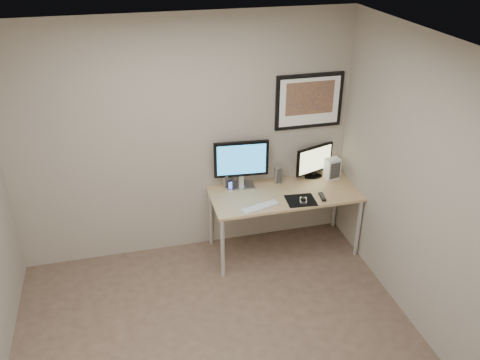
{
  "coord_description": "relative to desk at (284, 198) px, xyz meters",
  "views": [
    {
      "loc": [
        -0.64,
        -3.16,
        3.4
      ],
      "look_at": [
        0.44,
        1.1,
        1.08
      ],
      "focal_mm": 38.0,
      "sensor_mm": 36.0,
      "label": 1
    }
  ],
  "objects": [
    {
      "name": "floor",
      "position": [
        -1.0,
        -1.35,
        -0.66
      ],
      "size": [
        3.6,
        3.6,
        0.0
      ],
      "primitive_type": "plane",
      "color": "#4E3D31",
      "rests_on": "ground"
    },
    {
      "name": "room",
      "position": [
        -1.0,
        -0.9,
        0.98
      ],
      "size": [
        3.6,
        3.6,
        3.6
      ],
      "color": "white",
      "rests_on": "ground"
    },
    {
      "name": "desk",
      "position": [
        0.0,
        0.0,
        0.0
      ],
      "size": [
        1.6,
        0.7,
        0.73
      ],
      "color": "#926A46",
      "rests_on": "floor"
    },
    {
      "name": "framed_art",
      "position": [
        0.35,
        0.33,
        0.96
      ],
      "size": [
        0.75,
        0.04,
        0.6
      ],
      "color": "black",
      "rests_on": "room"
    },
    {
      "name": "monitor_large",
      "position": [
        -0.42,
        0.24,
        0.36
      ],
      "size": [
        0.59,
        0.21,
        0.54
      ],
      "rotation": [
        0.0,
        0.0,
        -0.08
      ],
      "color": "#B2B2B7",
      "rests_on": "desk"
    },
    {
      "name": "monitor_tv",
      "position": [
        0.43,
        0.26,
        0.27
      ],
      "size": [
        0.47,
        0.18,
        0.38
      ],
      "rotation": [
        0.0,
        0.0,
        0.33
      ],
      "color": "black",
      "rests_on": "desk"
    },
    {
      "name": "speaker_left",
      "position": [
        -0.58,
        0.28,
        0.15
      ],
      "size": [
        0.08,
        0.08,
        0.17
      ],
      "primitive_type": "cylinder",
      "rotation": [
        0.0,
        0.0,
        0.18
      ],
      "color": "#B2B2B7",
      "rests_on": "desk"
    },
    {
      "name": "speaker_right",
      "position": [
        -0.0,
        0.24,
        0.17
      ],
      "size": [
        0.09,
        0.09,
        0.2
      ],
      "primitive_type": "cylinder",
      "rotation": [
        0.0,
        0.0,
        0.06
      ],
      "color": "#B2B2B7",
      "rests_on": "desk"
    },
    {
      "name": "phone_dock",
      "position": [
        -0.56,
        0.18,
        0.13
      ],
      "size": [
        0.07,
        0.07,
        0.12
      ],
      "primitive_type": "cube",
      "rotation": [
        0.0,
        0.0,
        0.32
      ],
      "color": "black",
      "rests_on": "desk"
    },
    {
      "name": "keyboard",
      "position": [
        -0.34,
        -0.23,
        0.07
      ],
      "size": [
        0.44,
        0.23,
        0.01
      ],
      "primitive_type": "cube",
      "rotation": [
        0.0,
        0.0,
        0.29
      ],
      "color": "silver",
      "rests_on": "desk"
    },
    {
      "name": "mousepad",
      "position": [
        0.11,
        -0.21,
        0.07
      ],
      "size": [
        0.32,
        0.29,
        0.0
      ],
      "primitive_type": "cube",
      "rotation": [
        0.0,
        0.0,
        -0.08
      ],
      "color": "black",
      "rests_on": "desk"
    },
    {
      "name": "mouse",
      "position": [
        0.13,
        -0.23,
        0.09
      ],
      "size": [
        0.1,
        0.13,
        0.04
      ],
      "primitive_type": "ellipsoid",
      "rotation": [
        0.0,
        0.0,
        -0.34
      ],
      "color": "black",
      "rests_on": "mousepad"
    },
    {
      "name": "remote",
      "position": [
        0.35,
        -0.2,
        0.08
      ],
      "size": [
        0.07,
        0.18,
        0.02
      ],
      "primitive_type": "cube",
      "rotation": [
        0.0,
        0.0,
        -0.13
      ],
      "color": "black",
      "rests_on": "desk"
    },
    {
      "name": "fan_unit",
      "position": [
        0.62,
        0.19,
        0.19
      ],
      "size": [
        0.18,
        0.14,
        0.24
      ],
      "primitive_type": "cube",
      "rotation": [
        0.0,
        0.0,
        0.17
      ],
      "color": "silver",
      "rests_on": "desk"
    }
  ]
}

